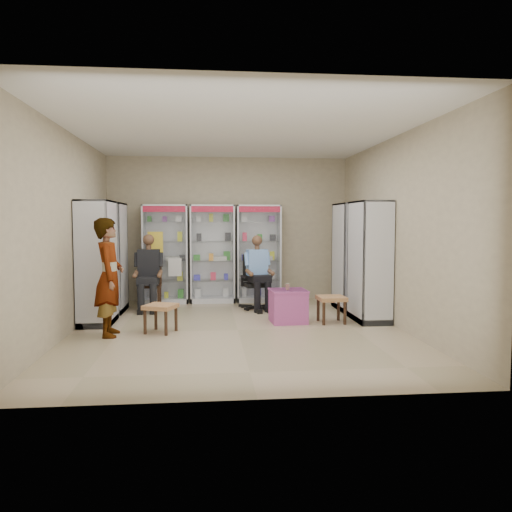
{
  "coord_description": "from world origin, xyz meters",
  "views": [
    {
      "loc": [
        -0.46,
        -7.53,
        1.67
      ],
      "look_at": [
        0.35,
        0.7,
        1.09
      ],
      "focal_mm": 35.0,
      "sensor_mm": 36.0,
      "label": 1
    }
  ],
  "objects": [
    {
      "name": "wooden_chair",
      "position": [
        -1.55,
        2.0,
        0.47
      ],
      "size": [
        0.42,
        0.42,
        0.94
      ],
      "primitive_type": "cube",
      "color": "black",
      "rests_on": "floor"
    },
    {
      "name": "cabinet_right_near",
      "position": [
        2.23,
        0.5,
        1.0
      ],
      "size": [
        0.9,
        0.5,
        2.0
      ],
      "primitive_type": "cube",
      "rotation": [
        0.0,
        0.0,
        1.57
      ],
      "color": "#A5A9AD",
      "rests_on": "floor"
    },
    {
      "name": "floor",
      "position": [
        0.0,
        0.0,
        0.0
      ],
      "size": [
        6.0,
        6.0,
        0.0
      ],
      "primitive_type": "plane",
      "color": "tan",
      "rests_on": "ground"
    },
    {
      "name": "standing_man",
      "position": [
        -1.88,
        -0.18,
        0.86
      ],
      "size": [
        0.45,
        0.65,
        1.72
      ],
      "primitive_type": "imported",
      "rotation": [
        0.0,
        0.0,
        1.64
      ],
      "color": "#939496",
      "rests_on": "floor"
    },
    {
      "name": "cabinet_left_near",
      "position": [
        -2.23,
        0.7,
        1.0
      ],
      "size": [
        0.9,
        0.5,
        2.0
      ],
      "primitive_type": "cube",
      "rotation": [
        0.0,
        0.0,
        -1.57
      ],
      "color": "#A6A8AD",
      "rests_on": "floor"
    },
    {
      "name": "cabinet_back_left",
      "position": [
        -1.3,
        2.73,
        1.0
      ],
      "size": [
        0.9,
        0.5,
        2.0
      ],
      "primitive_type": "cube",
      "color": "#B3B4BA",
      "rests_on": "floor"
    },
    {
      "name": "office_chair",
      "position": [
        0.47,
        1.85,
        0.52
      ],
      "size": [
        0.67,
        0.67,
        1.03
      ],
      "primitive_type": "cube",
      "rotation": [
        0.0,
        0.0,
        0.22
      ],
      "color": "black",
      "rests_on": "floor"
    },
    {
      "name": "cabinet_right_far",
      "position": [
        2.23,
        1.6,
        1.0
      ],
      "size": [
        0.9,
        0.5,
        2.0
      ],
      "primitive_type": "cube",
      "rotation": [
        0.0,
        0.0,
        1.57
      ],
      "color": "#9FA0A6",
      "rests_on": "floor"
    },
    {
      "name": "pink_trunk",
      "position": [
        0.86,
        0.51,
        0.27
      ],
      "size": [
        0.59,
        0.57,
        0.54
      ],
      "primitive_type": "cube",
      "rotation": [
        0.0,
        0.0,
        0.05
      ],
      "color": "#B84996",
      "rests_on": "floor"
    },
    {
      "name": "cabinet_back_mid",
      "position": [
        -0.35,
        2.73,
        1.0
      ],
      "size": [
        0.9,
        0.5,
        2.0
      ],
      "primitive_type": "cube",
      "color": "#AFB2B6",
      "rests_on": "floor"
    },
    {
      "name": "tea_glass",
      "position": [
        0.85,
        0.49,
        0.6
      ],
      "size": [
        0.07,
        0.07,
        0.1
      ],
      "primitive_type": "cylinder",
      "color": "#5D2208",
      "rests_on": "pink_trunk"
    },
    {
      "name": "seated_customer",
      "position": [
        -1.55,
        1.95,
        0.67
      ],
      "size": [
        0.44,
        0.6,
        1.34
      ],
      "primitive_type": null,
      "color": "black",
      "rests_on": "floor"
    },
    {
      "name": "room_shell",
      "position": [
        0.0,
        0.0,
        1.97
      ],
      "size": [
        5.02,
        6.02,
        3.01
      ],
      "color": "tan",
      "rests_on": "ground"
    },
    {
      "name": "cabinet_back_right",
      "position": [
        0.6,
        2.73,
        1.0
      ],
      "size": [
        0.9,
        0.5,
        2.0
      ],
      "primitive_type": "cube",
      "color": "#A2A4A9",
      "rests_on": "floor"
    },
    {
      "name": "woven_stool_a",
      "position": [
        1.57,
        0.41,
        0.22
      ],
      "size": [
        0.45,
        0.45,
        0.44
      ],
      "primitive_type": "cube",
      "rotation": [
        0.0,
        0.0,
        0.04
      ],
      "color": "olive",
      "rests_on": "floor"
    },
    {
      "name": "seated_shopkeeper",
      "position": [
        0.47,
        1.8,
        0.66
      ],
      "size": [
        0.55,
        0.68,
        1.31
      ],
      "primitive_type": null,
      "rotation": [
        0.0,
        0.0,
        0.22
      ],
      "color": "#779FEC",
      "rests_on": "floor"
    },
    {
      "name": "cabinet_left_far",
      "position": [
        -2.23,
        1.8,
        1.0
      ],
      "size": [
        0.9,
        0.5,
        2.0
      ],
      "primitive_type": "cube",
      "rotation": [
        0.0,
        0.0,
        -1.57
      ],
      "color": "#9EA1A4",
      "rests_on": "floor"
    },
    {
      "name": "woven_stool_b",
      "position": [
        -1.16,
        -0.05,
        0.21
      ],
      "size": [
        0.55,
        0.55,
        0.42
      ],
      "primitive_type": "cube",
      "rotation": [
        0.0,
        0.0,
        -0.38
      ],
      "color": "#AA8C47",
      "rests_on": "floor"
    }
  ]
}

